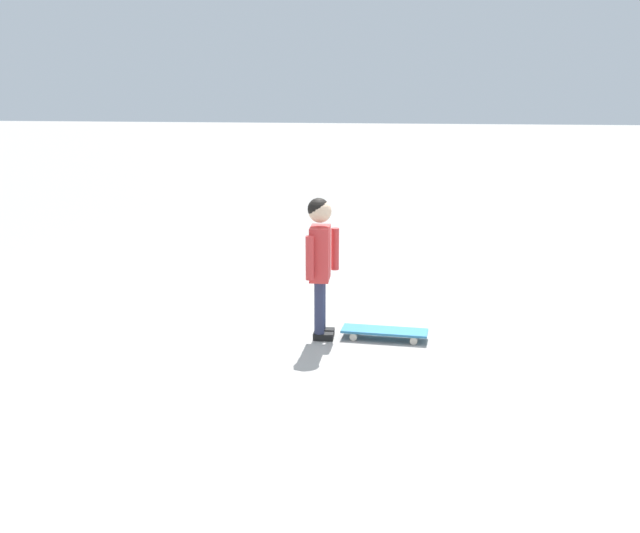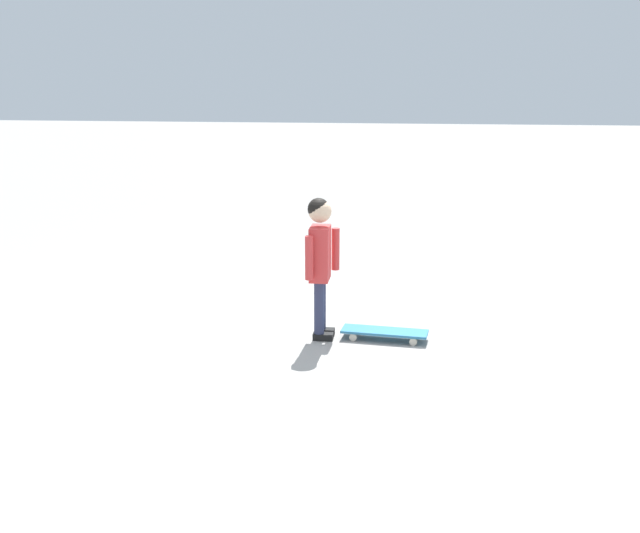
% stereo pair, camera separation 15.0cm
% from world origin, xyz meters
% --- Properties ---
extents(ground_plane, '(50.00, 50.00, 0.00)m').
position_xyz_m(ground_plane, '(0.00, 0.00, 0.00)').
color(ground_plane, gray).
extents(child_person, '(0.22, 0.37, 1.06)m').
position_xyz_m(child_person, '(-0.41, -0.28, 0.66)').
color(child_person, '#2D3351').
rests_on(child_person, ground).
extents(skateboard, '(0.65, 0.25, 0.07)m').
position_xyz_m(skateboard, '(0.08, -0.27, 0.06)').
color(skateboard, teal).
rests_on(skateboard, ground).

